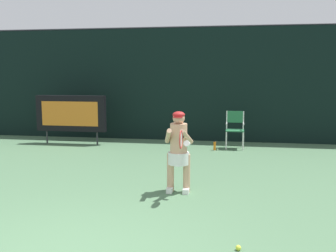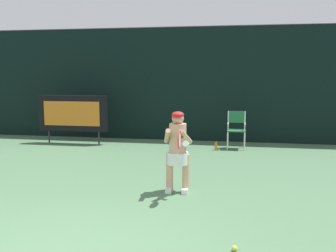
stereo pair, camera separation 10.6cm
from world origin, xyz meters
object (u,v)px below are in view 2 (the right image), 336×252
at_px(tennis_racket, 180,139).
at_px(water_bottle, 216,146).
at_px(tennis_ball_loose, 235,248).
at_px(umpire_chair, 236,127).
at_px(scoreboard, 73,113).
at_px(tennis_player, 178,148).

bearing_deg(tennis_racket, water_bottle, 75.36).
relative_size(tennis_racket, tennis_ball_loose, 8.85).
bearing_deg(tennis_racket, umpire_chair, 69.29).
bearing_deg(water_bottle, scoreboard, 176.36).
bearing_deg(scoreboard, tennis_ball_loose, -52.39).
bearing_deg(water_bottle, tennis_ball_loose, -84.85).
distance_m(water_bottle, tennis_player, 4.07).
distance_m(umpire_chair, tennis_racket, 5.00).
height_order(water_bottle, tennis_racket, tennis_racket).
relative_size(water_bottle, tennis_player, 0.18).
height_order(tennis_player, tennis_ball_loose, tennis_player).
height_order(umpire_chair, tennis_player, tennis_player).
bearing_deg(scoreboard, water_bottle, -3.64).
bearing_deg(umpire_chair, tennis_player, -103.54).
height_order(tennis_racket, tennis_ball_loose, tennis_racket).
height_order(scoreboard, umpire_chair, scoreboard).
relative_size(scoreboard, umpire_chair, 2.04).
distance_m(scoreboard, tennis_ball_loose, 8.22).
xyz_separation_m(water_bottle, tennis_racket, (-0.38, -4.50, 0.95)).
xyz_separation_m(umpire_chair, tennis_player, (-1.05, -4.36, 0.19)).
xyz_separation_m(tennis_player, tennis_racket, (0.11, -0.52, 0.26)).
bearing_deg(water_bottle, tennis_racket, -94.78).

